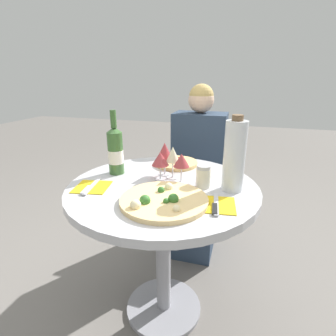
{
  "coord_description": "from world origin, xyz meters",
  "views": [
    {
      "loc": [
        0.34,
        -1.08,
        1.25
      ],
      "look_at": [
        0.04,
        -0.04,
        0.86
      ],
      "focal_mm": 28.0,
      "sensor_mm": 36.0,
      "label": 1
    }
  ],
  "objects_px": {
    "chair_behind_diner": "(199,183)",
    "pizza_large": "(163,200)",
    "seated_diner": "(196,179)",
    "tall_carafe": "(234,156)",
    "dining_table": "(163,211)",
    "wine_bottle": "(115,151)"
  },
  "relations": [
    {
      "from": "chair_behind_diner",
      "to": "pizza_large",
      "type": "xyz_separation_m",
      "value": [
        0.02,
        -1.01,
        0.34
      ]
    },
    {
      "from": "pizza_large",
      "to": "seated_diner",
      "type": "bearing_deg",
      "value": 91.1
    },
    {
      "from": "tall_carafe",
      "to": "dining_table",
      "type": "bearing_deg",
      "value": -173.75
    },
    {
      "from": "pizza_large",
      "to": "wine_bottle",
      "type": "height_order",
      "value": "wine_bottle"
    },
    {
      "from": "tall_carafe",
      "to": "seated_diner",
      "type": "bearing_deg",
      "value": 112.9
    },
    {
      "from": "dining_table",
      "to": "tall_carafe",
      "type": "relative_size",
      "value": 2.68
    },
    {
      "from": "dining_table",
      "to": "tall_carafe",
      "type": "distance_m",
      "value": 0.43
    },
    {
      "from": "pizza_large",
      "to": "wine_bottle",
      "type": "bearing_deg",
      "value": 142.4
    },
    {
      "from": "pizza_large",
      "to": "wine_bottle",
      "type": "relative_size",
      "value": 1.09
    },
    {
      "from": "dining_table",
      "to": "chair_behind_diner",
      "type": "xyz_separation_m",
      "value": [
        0.04,
        0.83,
        -0.18
      ]
    },
    {
      "from": "dining_table",
      "to": "pizza_large",
      "type": "distance_m",
      "value": 0.24
    },
    {
      "from": "tall_carafe",
      "to": "chair_behind_diner",
      "type": "bearing_deg",
      "value": 108.97
    },
    {
      "from": "seated_diner",
      "to": "tall_carafe",
      "type": "relative_size",
      "value": 3.59
    },
    {
      "from": "pizza_large",
      "to": "chair_behind_diner",
      "type": "bearing_deg",
      "value": 90.94
    },
    {
      "from": "dining_table",
      "to": "seated_diner",
      "type": "height_order",
      "value": "seated_diner"
    },
    {
      "from": "dining_table",
      "to": "wine_bottle",
      "type": "bearing_deg",
      "value": 163.75
    },
    {
      "from": "seated_diner",
      "to": "pizza_large",
      "type": "distance_m",
      "value": 0.89
    },
    {
      "from": "chair_behind_diner",
      "to": "wine_bottle",
      "type": "bearing_deg",
      "value": 66.91
    },
    {
      "from": "dining_table",
      "to": "seated_diner",
      "type": "xyz_separation_m",
      "value": [
        0.04,
        0.68,
        -0.09
      ]
    },
    {
      "from": "pizza_large",
      "to": "tall_carafe",
      "type": "xyz_separation_m",
      "value": [
        0.26,
        0.21,
        0.15
      ]
    },
    {
      "from": "seated_diner",
      "to": "wine_bottle",
      "type": "distance_m",
      "value": 0.77
    },
    {
      "from": "dining_table",
      "to": "chair_behind_diner",
      "type": "relative_size",
      "value": 1.02
    }
  ]
}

